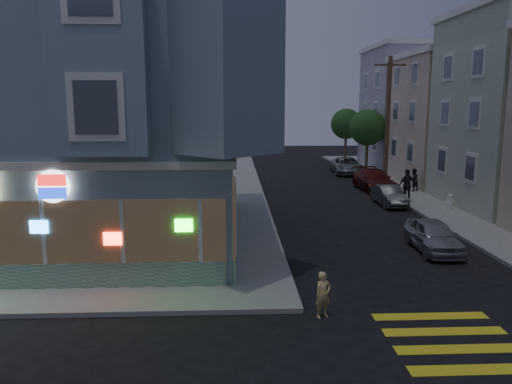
{
  "coord_description": "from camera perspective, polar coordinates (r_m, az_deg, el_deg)",
  "views": [
    {
      "loc": [
        1.06,
        -11.22,
        5.83
      ],
      "look_at": [
        1.83,
        5.81,
        2.84
      ],
      "focal_mm": 35.0,
      "sensor_mm": 36.0,
      "label": 1
    }
  ],
  "objects": [
    {
      "name": "pedestrian_a",
      "position": [
        34.75,
        17.55,
        1.34
      ],
      "size": [
        0.89,
        0.8,
        1.5
      ],
      "primitive_type": "imported",
      "rotation": [
        0.0,
        0.0,
        3.53
      ],
      "color": "black",
      "rests_on": "sidewalk_ne"
    },
    {
      "name": "row_house_c",
      "position": [
        40.66,
        24.61,
        7.41
      ],
      "size": [
        12.0,
        8.6,
        9.0
      ],
      "primitive_type": "cube",
      "color": "beige",
      "rests_on": "sidewalk_ne"
    },
    {
      "name": "fire_hydrant",
      "position": [
        29.58,
        21.28,
        -0.94
      ],
      "size": [
        0.48,
        0.28,
        0.83
      ],
      "color": "white",
      "rests_on": "sidewalk_ne"
    },
    {
      "name": "sidewalk_nw",
      "position": [
        37.63,
        -25.3,
        0.2
      ],
      "size": [
        33.0,
        42.0,
        0.15
      ],
      "primitive_type": "cube",
      "color": "gray",
      "rests_on": "ground"
    },
    {
      "name": "parked_car_c",
      "position": [
        35.18,
        13.36,
        1.34
      ],
      "size": [
        2.3,
        5.06,
        1.44
      ],
      "primitive_type": "imported",
      "rotation": [
        0.0,
        0.0,
        0.06
      ],
      "color": "#5A1A14",
      "rests_on": "ground"
    },
    {
      "name": "parked_car_d",
      "position": [
        43.16,
        10.36,
        2.98
      ],
      "size": [
        2.6,
        5.16,
        1.4
      ],
      "primitive_type": "imported",
      "rotation": [
        0.0,
        0.0,
        -0.06
      ],
      "color": "gray",
      "rests_on": "ground"
    },
    {
      "name": "pedestrian_b",
      "position": [
        30.77,
        16.9,
        0.73
      ],
      "size": [
        1.22,
        0.73,
        1.94
      ],
      "primitive_type": "imported",
      "rotation": [
        0.0,
        0.0,
        3.38
      ],
      "color": "black",
      "rests_on": "sidewalk_ne"
    },
    {
      "name": "parked_car_b",
      "position": [
        30.13,
        14.98,
        -0.4
      ],
      "size": [
        1.32,
        3.58,
        1.17
      ],
      "primitive_type": "imported",
      "rotation": [
        0.0,
        0.0,
        0.02
      ],
      "color": "#3E4044",
      "rests_on": "ground"
    },
    {
      "name": "utility_pole",
      "position": [
        36.89,
        14.82,
        8.03
      ],
      "size": [
        2.2,
        0.3,
        9.0
      ],
      "color": "#4C3826",
      "rests_on": "sidewalk_ne"
    },
    {
      "name": "ground",
      "position": [
        12.69,
        -7.42,
        -17.49
      ],
      "size": [
        120.0,
        120.0,
        0.0
      ],
      "primitive_type": "plane",
      "color": "black",
      "rests_on": "ground"
    },
    {
      "name": "running_child",
      "position": [
        14.18,
        7.67,
        -11.56
      ],
      "size": [
        0.56,
        0.48,
        1.3
      ],
      "primitive_type": "imported",
      "rotation": [
        0.0,
        0.0,
        0.42
      ],
      "color": "#F4D27D",
      "rests_on": "ground"
    },
    {
      "name": "corner_building",
      "position": [
        23.3,
        -20.5,
        9.31
      ],
      "size": [
        14.6,
        14.6,
        11.4
      ],
      "color": "slate",
      "rests_on": "sidewalk_nw"
    },
    {
      "name": "traffic_signal",
      "position": [
        16.1,
        -5.57,
        2.09
      ],
      "size": [
        0.63,
        0.58,
        5.16
      ],
      "rotation": [
        0.0,
        0.0,
        -0.2
      ],
      "color": "black",
      "rests_on": "sidewalk_nw"
    },
    {
      "name": "parked_car_a",
      "position": [
        21.33,
        19.61,
        -4.71
      ],
      "size": [
        1.64,
        3.81,
        1.28
      ],
      "primitive_type": "imported",
      "rotation": [
        0.0,
        0.0,
        -0.04
      ],
      "color": "#9D9FA4",
      "rests_on": "ground"
    },
    {
      "name": "street_tree_far",
      "position": [
        50.5,
        10.26,
        7.66
      ],
      "size": [
        3.0,
        3.0,
        5.3
      ],
      "color": "#4C3826",
      "rests_on": "sidewalk_ne"
    },
    {
      "name": "street_tree_near",
      "position": [
        42.74,
        12.64,
        7.18
      ],
      "size": [
        3.0,
        3.0,
        5.3
      ],
      "color": "#4C3826",
      "rests_on": "sidewalk_ne"
    },
    {
      "name": "row_house_d",
      "position": [
        48.84,
        19.86,
        8.88
      ],
      "size": [
        12.0,
        8.6,
        10.5
      ],
      "primitive_type": "cube",
      "color": "#A7A1B1",
      "rests_on": "sidewalk_ne"
    }
  ]
}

